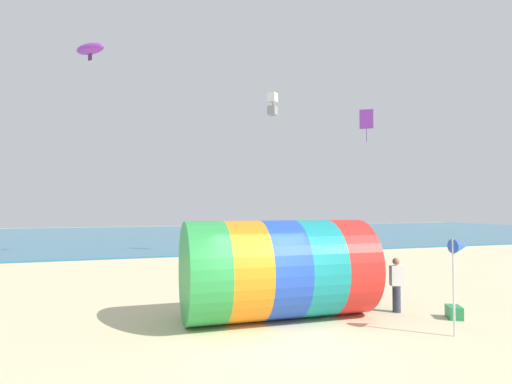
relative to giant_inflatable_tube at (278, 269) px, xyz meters
name	(u,v)px	position (x,y,z in m)	size (l,w,h in m)	color
ground_plane	(278,346)	(-0.82, -2.15, -1.39)	(120.00, 120.00, 0.00)	beige
sea	(160,235)	(-0.82, 35.01, -1.34)	(120.00, 40.00, 0.10)	teal
giant_inflatable_tube	(278,269)	(0.00, 0.00, 0.00)	(5.41, 2.87, 2.78)	green
kite_handler	(396,284)	(3.64, -0.50, -0.56)	(0.40, 0.30, 1.63)	#383D56
kite_white_box	(273,104)	(4.70, 13.30, 8.48)	(0.75, 0.75, 1.52)	white
kite_purple_diamond	(366,120)	(8.05, 7.72, 6.51)	(0.62, 0.42, 1.77)	purple
kite_purple_parafoil	(90,49)	(-5.76, 7.25, 8.51)	(1.48, 1.38, 0.76)	purple
beach_flag	(459,250)	(3.74, -2.85, 0.71)	(0.47, 0.36, 2.38)	silver
cooler_box	(454,312)	(4.75, -1.59, -1.21)	(0.52, 0.36, 0.36)	#268C4C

